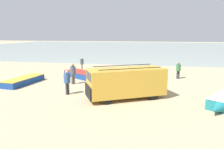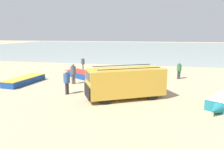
{
  "view_description": "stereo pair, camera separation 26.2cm",
  "coord_description": "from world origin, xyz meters",
  "px_view_note": "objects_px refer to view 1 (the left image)",
  "views": [
    {
      "loc": [
        3.45,
        -18.39,
        4.44
      ],
      "look_at": [
        -0.13,
        -0.65,
        1.0
      ],
      "focal_mm": 35.0,
      "sensor_mm": 36.0,
      "label": 1
    },
    {
      "loc": [
        3.71,
        -18.34,
        4.44
      ],
      "look_at": [
        -0.13,
        -0.65,
        1.0
      ],
      "focal_mm": 35.0,
      "sensor_mm": 36.0,
      "label": 2
    }
  ],
  "objects_px": {
    "fisherman_0": "(178,69)",
    "parked_van": "(126,82)",
    "fisherman_3": "(73,72)",
    "fishing_rowboat_0": "(135,74)",
    "fisherman_1": "(67,80)",
    "fishing_rowboat_1": "(83,75)",
    "fisherman_2": "(82,63)",
    "fishing_rowboat_3": "(25,80)"
  },
  "relations": [
    {
      "from": "fisherman_0",
      "to": "parked_van",
      "type": "bearing_deg",
      "value": -43.13
    },
    {
      "from": "parked_van",
      "to": "fisherman_0",
      "type": "xyz_separation_m",
      "value": [
        4.14,
        7.62,
        -0.18
      ]
    },
    {
      "from": "parked_van",
      "to": "fisherman_3",
      "type": "bearing_deg",
      "value": -61.96
    },
    {
      "from": "parked_van",
      "to": "fisherman_3",
      "type": "xyz_separation_m",
      "value": [
        -5.16,
        3.38,
        -0.08
      ]
    },
    {
      "from": "fishing_rowboat_0",
      "to": "fisherman_0",
      "type": "distance_m",
      "value": 4.28
    },
    {
      "from": "fisherman_1",
      "to": "fisherman_3",
      "type": "distance_m",
      "value": 3.31
    },
    {
      "from": "parked_van",
      "to": "fisherman_3",
      "type": "height_order",
      "value": "parked_van"
    },
    {
      "from": "fisherman_1",
      "to": "fishing_rowboat_0",
      "type": "bearing_deg",
      "value": 77.16
    },
    {
      "from": "fishing_rowboat_1",
      "to": "fisherman_2",
      "type": "distance_m",
      "value": 4.3
    },
    {
      "from": "fishing_rowboat_1",
      "to": "fishing_rowboat_3",
      "type": "xyz_separation_m",
      "value": [
        -4.18,
        -3.53,
        -0.01
      ]
    },
    {
      "from": "fisherman_2",
      "to": "fisherman_3",
      "type": "xyz_separation_m",
      "value": [
        1.59,
        -6.91,
        0.13
      ]
    },
    {
      "from": "fishing_rowboat_0",
      "to": "parked_van",
      "type": "bearing_deg",
      "value": 179.99
    },
    {
      "from": "fisherman_3",
      "to": "parked_van",
      "type": "bearing_deg",
      "value": 14.4
    },
    {
      "from": "fisherman_2",
      "to": "fisherman_3",
      "type": "height_order",
      "value": "fisherman_3"
    },
    {
      "from": "fishing_rowboat_0",
      "to": "fisherman_2",
      "type": "height_order",
      "value": "fisherman_2"
    },
    {
      "from": "fishing_rowboat_0",
      "to": "fisherman_3",
      "type": "bearing_deg",
      "value": 129.89
    },
    {
      "from": "fishing_rowboat_3",
      "to": "fishing_rowboat_1",
      "type": "bearing_deg",
      "value": -43.91
    },
    {
      "from": "parked_van",
      "to": "fisherman_0",
      "type": "relative_size",
      "value": 3.4
    },
    {
      "from": "fishing_rowboat_1",
      "to": "fisherman_0",
      "type": "bearing_deg",
      "value": 42.25
    },
    {
      "from": "parked_van",
      "to": "fishing_rowboat_3",
      "type": "height_order",
      "value": "parked_van"
    },
    {
      "from": "parked_van",
      "to": "fishing_rowboat_3",
      "type": "relative_size",
      "value": 1.06
    },
    {
      "from": "fisherman_3",
      "to": "fishing_rowboat_3",
      "type": "bearing_deg",
      "value": -124.28
    },
    {
      "from": "parked_van",
      "to": "fishing_rowboat_3",
      "type": "bearing_deg",
      "value": -44.98
    },
    {
      "from": "fisherman_0",
      "to": "fishing_rowboat_0",
      "type": "bearing_deg",
      "value": -105.95
    },
    {
      "from": "fisherman_2",
      "to": "fisherman_1",
      "type": "bearing_deg",
      "value": -102.0
    },
    {
      "from": "fisherman_2",
      "to": "fishing_rowboat_0",
      "type": "bearing_deg",
      "value": -46.38
    },
    {
      "from": "parked_van",
      "to": "fishing_rowboat_1",
      "type": "bearing_deg",
      "value": -78.59
    },
    {
      "from": "parked_van",
      "to": "fisherman_1",
      "type": "bearing_deg",
      "value": -31.0
    },
    {
      "from": "parked_van",
      "to": "fishing_rowboat_3",
      "type": "distance_m",
      "value": 9.92
    },
    {
      "from": "fishing_rowboat_3",
      "to": "fisherman_0",
      "type": "height_order",
      "value": "fisherman_0"
    },
    {
      "from": "fishing_rowboat_0",
      "to": "fisherman_3",
      "type": "height_order",
      "value": "fisherman_3"
    },
    {
      "from": "fishing_rowboat_0",
      "to": "fisherman_2",
      "type": "bearing_deg",
      "value": 68.34
    },
    {
      "from": "fishing_rowboat_1",
      "to": "fisherman_1",
      "type": "bearing_deg",
      "value": -46.95
    },
    {
      "from": "fishing_rowboat_3",
      "to": "fisherman_2",
      "type": "distance_m",
      "value": 8.03
    },
    {
      "from": "fishing_rowboat_1",
      "to": "fisherman_0",
      "type": "relative_size",
      "value": 2.85
    },
    {
      "from": "fisherman_3",
      "to": "fisherman_2",
      "type": "bearing_deg",
      "value": 150.61
    },
    {
      "from": "fisherman_1",
      "to": "fisherman_2",
      "type": "relative_size",
      "value": 1.12
    },
    {
      "from": "fishing_rowboat_3",
      "to": "fisherman_3",
      "type": "height_order",
      "value": "fisherman_3"
    },
    {
      "from": "fisherman_1",
      "to": "fisherman_0",
      "type": "bearing_deg",
      "value": 57.95
    },
    {
      "from": "fisherman_3",
      "to": "fisherman_0",
      "type": "bearing_deg",
      "value": 72.13
    },
    {
      "from": "fisherman_1",
      "to": "fishing_rowboat_1",
      "type": "bearing_deg",
      "value": 115.53
    },
    {
      "from": "fisherman_2",
      "to": "fishing_rowboat_3",
      "type": "bearing_deg",
      "value": -135.28
    }
  ]
}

